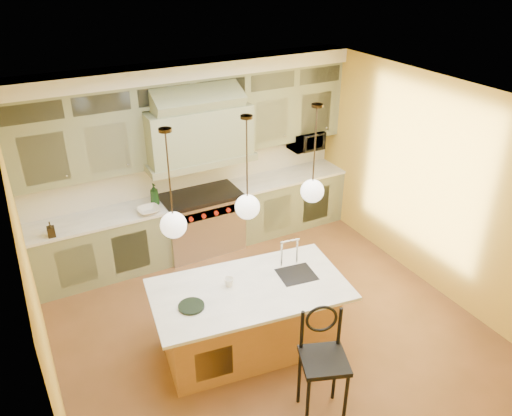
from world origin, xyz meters
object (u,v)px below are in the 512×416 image
range (202,221)px  counter_stool (323,360)px  kitchen_island (249,316)px  microwave (306,140)px

range → counter_stool: (-0.16, -3.51, 0.24)m
range → counter_stool: bearing=-92.5°
kitchen_island → microwave: 3.50m
microwave → kitchen_island: bearing=-133.5°
counter_stool → microwave: microwave is taller
range → microwave: size_ratio=2.21×
kitchen_island → counter_stool: bearing=-72.3°
kitchen_island → counter_stool: kitchen_island is taller
kitchen_island → counter_stool: 1.22m
counter_stool → kitchen_island: bearing=120.5°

